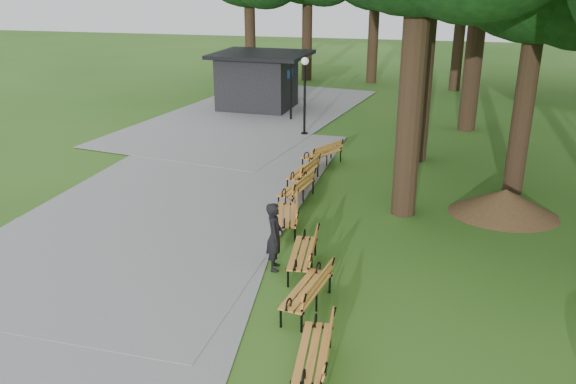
% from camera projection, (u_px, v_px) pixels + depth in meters
% --- Properties ---
extents(ground, '(100.00, 100.00, 0.00)m').
position_uv_depth(ground, '(280.00, 247.00, 15.10)').
color(ground, '#2E5E1B').
rests_on(ground, ground).
extents(path, '(12.00, 38.00, 0.06)m').
position_uv_depth(path, '(180.00, 193.00, 18.68)').
color(path, gray).
rests_on(path, ground).
extents(person, '(0.51, 0.67, 1.66)m').
position_uv_depth(person, '(275.00, 236.00, 13.70)').
color(person, black).
rests_on(person, ground).
extents(kiosk, '(4.79, 4.23, 2.84)m').
position_uv_depth(kiosk, '(257.00, 81.00, 29.78)').
color(kiosk, black).
rests_on(kiosk, ground).
extents(lamp_post, '(0.32, 0.32, 3.28)m').
position_uv_depth(lamp_post, '(305.00, 80.00, 24.59)').
color(lamp_post, black).
rests_on(lamp_post, ground).
extents(dirt_mound, '(2.58, 2.58, 0.77)m').
position_uv_depth(dirt_mound, '(505.00, 202.00, 16.97)').
color(dirt_mound, '#47301C').
rests_on(dirt_mound, ground).
extents(bench_0, '(0.78, 1.94, 0.88)m').
position_uv_depth(bench_0, '(313.00, 353.00, 10.17)').
color(bench_0, orange).
rests_on(bench_0, ground).
extents(bench_1, '(0.96, 1.98, 0.88)m').
position_uv_depth(bench_1, '(307.00, 290.00, 12.15)').
color(bench_1, orange).
rests_on(bench_1, ground).
extents(bench_2, '(0.80, 1.95, 0.88)m').
position_uv_depth(bench_2, '(302.00, 253.00, 13.75)').
color(bench_2, orange).
rests_on(bench_2, ground).
extents(bench_3, '(1.03, 1.99, 0.88)m').
position_uv_depth(bench_3, '(287.00, 215.00, 15.92)').
color(bench_3, orange).
rests_on(bench_3, ground).
extents(bench_4, '(0.98, 1.99, 0.88)m').
position_uv_depth(bench_4, '(296.00, 188.00, 17.91)').
color(bench_4, orange).
rests_on(bench_4, ground).
extents(bench_5, '(0.93, 1.98, 0.88)m').
position_uv_depth(bench_5, '(303.00, 172.00, 19.34)').
color(bench_5, orange).
rests_on(bench_5, ground).
extents(bench_6, '(1.47, 1.98, 0.88)m').
position_uv_depth(bench_6, '(322.00, 154.00, 21.24)').
color(bench_6, orange).
rests_on(bench_6, ground).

